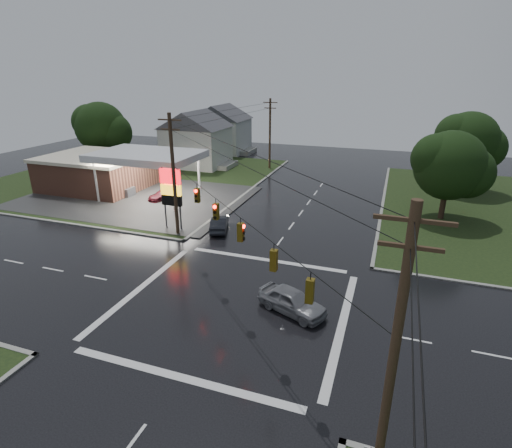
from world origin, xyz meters
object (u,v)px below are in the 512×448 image
(utility_pole_se, at_px, (393,358))
(house_far, at_px, (222,128))
(pylon_sign, at_px, (171,189))
(car_crossing, at_px, (292,301))
(utility_pole_nw, at_px, (174,174))
(tree_ne_near, at_px, (451,166))
(tree_nw_behind, at_px, (102,128))
(car_north, at_px, (219,223))
(house_near, at_px, (196,138))
(car_pump, at_px, (164,195))
(gas_station, at_px, (104,170))
(utility_pole_n, at_px, (270,133))
(tree_ne_far, at_px, (469,142))

(utility_pole_se, bearing_deg, house_far, 118.68)
(pylon_sign, relative_size, car_crossing, 1.31)
(utility_pole_nw, distance_m, tree_ne_near, 26.74)
(utility_pole_nw, xyz_separation_m, tree_nw_behind, (-24.34, 20.49, 0.46))
(utility_pole_nw, xyz_separation_m, utility_pole_se, (19.00, -19.00, 0.00))
(utility_pole_se, bearing_deg, pylon_sign, 135.00)
(car_north, bearing_deg, tree_nw_behind, -52.02)
(utility_pole_nw, xyz_separation_m, tree_ne_near, (23.64, 12.49, -0.16))
(house_far, height_order, tree_nw_behind, tree_nw_behind)
(pylon_sign, relative_size, house_near, 0.54)
(house_near, xyz_separation_m, car_pump, (4.49, -17.52, -3.82))
(house_far, height_order, car_north, house_far)
(gas_station, height_order, house_far, house_far)
(car_north, bearing_deg, utility_pole_se, 108.21)
(utility_pole_se, bearing_deg, tree_nw_behind, 137.66)
(utility_pole_n, distance_m, tree_nw_behind, 25.63)
(gas_station, bearing_deg, tree_ne_near, 3.30)
(gas_station, xyz_separation_m, utility_pole_nw, (16.18, -10.20, 3.17))
(house_near, bearing_deg, house_far, 94.76)
(house_far, height_order, tree_ne_near, tree_ne_near)
(utility_pole_se, relative_size, utility_pole_n, 1.05)
(tree_ne_near, bearing_deg, house_near, 158.24)
(utility_pole_nw, relative_size, utility_pole_n, 1.05)
(car_north, bearing_deg, car_crossing, 113.43)
(car_pump, bearing_deg, utility_pole_n, 93.02)
(utility_pole_n, xyz_separation_m, car_north, (3.28, -26.36, -4.79))
(tree_ne_near, relative_size, car_pump, 2.22)
(house_near, distance_m, tree_nw_behind, 14.33)
(pylon_sign, bearing_deg, car_pump, 126.75)
(car_north, height_order, car_pump, car_north)
(house_far, xyz_separation_m, car_pump, (5.49, -29.52, -3.82))
(house_far, bearing_deg, car_pump, -79.46)
(gas_station, bearing_deg, tree_nw_behind, 128.42)
(car_pump, bearing_deg, tree_ne_far, 47.42)
(utility_pole_nw, bearing_deg, house_near, 113.37)
(gas_station, distance_m, utility_pole_nw, 19.38)
(car_crossing, relative_size, car_pump, 1.13)
(tree_ne_near, bearing_deg, utility_pole_se, -98.38)
(house_near, relative_size, car_crossing, 2.41)
(utility_pole_n, bearing_deg, car_crossing, -70.50)
(utility_pole_nw, bearing_deg, gas_station, 147.77)
(utility_pole_nw, bearing_deg, utility_pole_se, -45.00)
(car_north, bearing_deg, house_far, -85.03)
(pylon_sign, relative_size, house_far, 0.54)
(gas_station, xyz_separation_m, tree_nw_behind, (-8.17, 10.29, 3.63))
(tree_ne_far, relative_size, car_pump, 2.42)
(pylon_sign, relative_size, car_pump, 1.48)
(utility_pole_n, relative_size, tree_ne_near, 1.17)
(gas_station, bearing_deg, utility_pole_se, -39.70)
(utility_pole_se, relative_size, car_pump, 2.72)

